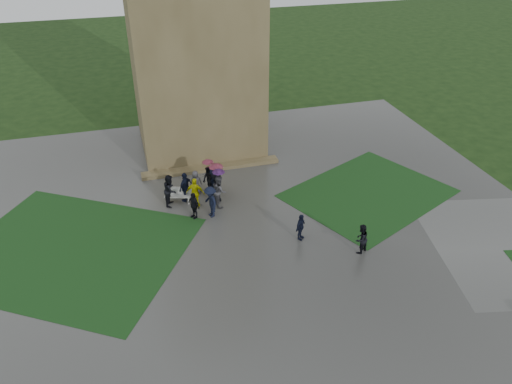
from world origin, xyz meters
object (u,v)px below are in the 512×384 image
object	(u,v)px
tower	(191,13)
bench	(178,195)
pedestrian_near	(361,239)
pedestrian_mid	(301,227)

from	to	relation	value
tower	bench	size ratio (longest dim) A/B	11.05
bench	pedestrian_near	size ratio (longest dim) A/B	1.01
tower	pedestrian_mid	world-z (taller)	tower
tower	pedestrian_mid	xyz separation A→B (m)	(2.96, -13.17, -8.24)
tower	pedestrian_near	distance (m)	17.96
tower	pedestrian_mid	bearing A→B (deg)	-77.33
pedestrian_near	tower	bearing A→B (deg)	-97.63
tower	bench	bearing A→B (deg)	-108.53
pedestrian_mid	pedestrian_near	size ratio (longest dim) A/B	0.92
tower	bench	distance (m)	11.85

